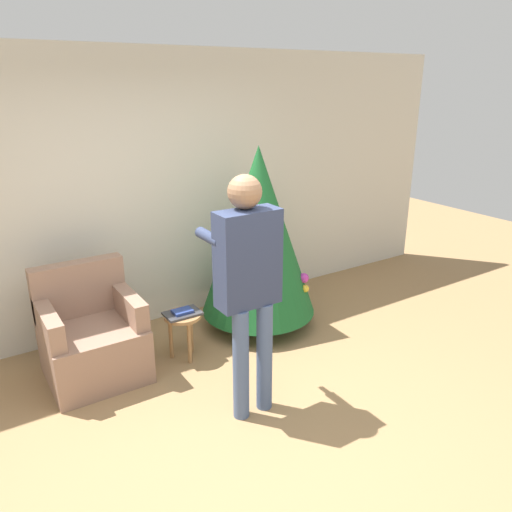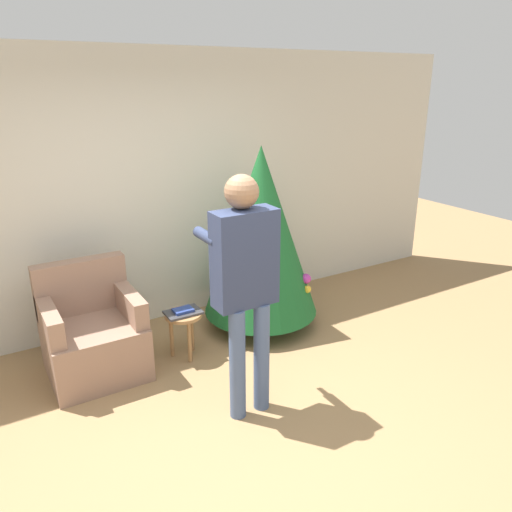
# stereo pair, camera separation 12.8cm
# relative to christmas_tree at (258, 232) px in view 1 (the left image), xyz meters

# --- Properties ---
(ground_plane) EXTENTS (14.00, 14.00, 0.00)m
(ground_plane) POSITION_rel_christmas_tree_xyz_m (-1.03, -1.52, -1.00)
(ground_plane) COLOR #99754C
(wall_back) EXTENTS (8.00, 0.06, 2.70)m
(wall_back) POSITION_rel_christmas_tree_xyz_m (-1.03, 0.71, 0.35)
(wall_back) COLOR beige
(wall_back) RESTS_ON ground_plane
(christmas_tree) EXTENTS (1.14, 1.14, 1.83)m
(christmas_tree) POSITION_rel_christmas_tree_xyz_m (0.00, 0.00, 0.00)
(christmas_tree) COLOR brown
(christmas_tree) RESTS_ON ground_plane
(armchair) EXTENTS (0.77, 0.75, 0.94)m
(armchair) POSITION_rel_christmas_tree_xyz_m (-1.69, -0.02, -0.66)
(armchair) COLOR #93705B
(armchair) RESTS_ON ground_plane
(person_standing) EXTENTS (0.47, 0.57, 1.81)m
(person_standing) POSITION_rel_christmas_tree_xyz_m (-0.82, -1.13, 0.10)
(person_standing) COLOR #475B84
(person_standing) RESTS_ON ground_plane
(side_stool) EXTENTS (0.33, 0.33, 0.43)m
(side_stool) POSITION_rel_christmas_tree_xyz_m (-0.93, -0.19, -0.65)
(side_stool) COLOR #A37547
(side_stool) RESTS_ON ground_plane
(laptop) EXTENTS (0.32, 0.22, 0.02)m
(laptop) POSITION_rel_christmas_tree_xyz_m (-0.93, -0.19, -0.56)
(laptop) COLOR #38383D
(laptop) RESTS_ON side_stool
(book) EXTENTS (0.17, 0.12, 0.02)m
(book) POSITION_rel_christmas_tree_xyz_m (-0.93, -0.19, -0.53)
(book) COLOR navy
(book) RESTS_ON laptop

